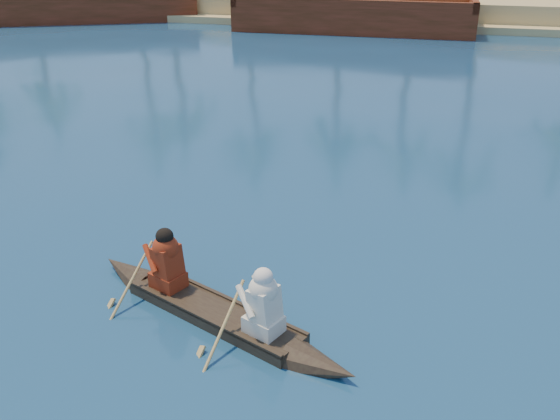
% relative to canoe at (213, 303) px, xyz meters
% --- Properties ---
extents(canoe, '(4.65, 2.54, 1.32)m').
position_rel_canoe_xyz_m(canoe, '(0.00, 0.00, 0.00)').
color(canoe, '#342C1C').
rests_on(canoe, ground).
extents(barge_left, '(13.39, 9.13, 2.13)m').
position_rel_canoe_xyz_m(barge_left, '(-16.98, 26.00, 0.49)').
color(barge_left, maroon).
rests_on(barge_left, ground).
extents(barge_mid, '(12.02, 4.14, 2.00)m').
position_rel_canoe_xyz_m(barge_mid, '(-1.48, 26.00, 0.44)').
color(barge_mid, maroon).
rests_on(barge_mid, ground).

